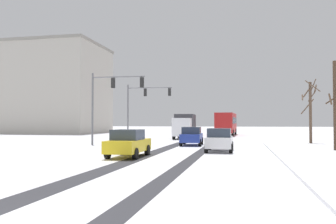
# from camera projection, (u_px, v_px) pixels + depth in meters

# --- Properties ---
(wheel_track_left_lane) EXTENTS (0.74, 30.29, 0.01)m
(wheel_track_left_lane) POSITION_uv_depth(u_px,v_px,m) (192.00, 159.00, 19.50)
(wheel_track_left_lane) COLOR #38383D
(wheel_track_left_lane) RESTS_ON ground
(wheel_track_right_lane) EXTENTS (1.08, 30.29, 0.01)m
(wheel_track_right_lane) POSITION_uv_depth(u_px,v_px,m) (140.00, 157.00, 20.13)
(wheel_track_right_lane) COLOR #38383D
(wheel_track_right_lane) RESTS_ON ground
(sidewalk_kerb_right) EXTENTS (4.00, 30.29, 0.12)m
(sidewalk_kerb_right) POSITION_uv_depth(u_px,v_px,m) (326.00, 163.00, 16.76)
(sidewalk_kerb_right) COLOR white
(sidewalk_kerb_right) RESTS_ON ground
(traffic_signal_near_left) EXTENTS (4.95, 0.44, 6.50)m
(traffic_signal_near_left) POSITION_uv_depth(u_px,v_px,m) (110.00, 94.00, 31.04)
(traffic_signal_near_left) COLOR slate
(traffic_signal_near_left) RESTS_ON ground
(traffic_signal_far_left) EXTENTS (5.36, 0.59, 6.50)m
(traffic_signal_far_left) POSITION_uv_depth(u_px,v_px,m) (143.00, 100.00, 40.85)
(traffic_signal_far_left) COLOR slate
(traffic_signal_far_left) RESTS_ON ground
(car_blue_lead) EXTENTS (1.98, 4.17, 1.62)m
(car_blue_lead) POSITION_uv_depth(u_px,v_px,m) (192.00, 136.00, 30.59)
(car_blue_lead) COLOR #233899
(car_blue_lead) RESTS_ON ground
(car_white_second) EXTENTS (1.84, 4.10, 1.62)m
(car_white_second) POSITION_uv_depth(u_px,v_px,m) (219.00, 140.00, 24.14)
(car_white_second) COLOR silver
(car_white_second) RESTS_ON ground
(car_yellow_cab_third) EXTENTS (1.85, 4.11, 1.62)m
(car_yellow_cab_third) POSITION_uv_depth(u_px,v_px,m) (128.00, 143.00, 20.40)
(car_yellow_cab_third) COLOR yellow
(car_yellow_cab_third) RESTS_ON ground
(bus_oncoming) EXTENTS (2.98, 11.09, 3.38)m
(bus_oncoming) POSITION_uv_depth(u_px,v_px,m) (226.00, 122.00, 53.36)
(bus_oncoming) COLOR #B21E1E
(bus_oncoming) RESTS_ON ground
(box_truck_delivery) EXTENTS (2.55, 7.49, 3.02)m
(box_truck_delivery) POSITION_uv_depth(u_px,v_px,m) (185.00, 125.00, 42.91)
(box_truck_delivery) COLOR silver
(box_truck_delivery) RESTS_ON ground
(bare_tree_sidewalk_mid) EXTENTS (1.51, 1.62, 6.56)m
(bare_tree_sidewalk_mid) POSITION_uv_depth(u_px,v_px,m) (336.00, 104.00, 25.36)
(bare_tree_sidewalk_mid) COLOR #4C3828
(bare_tree_sidewalk_mid) RESTS_ON ground
(bare_tree_sidewalk_far) EXTENTS (1.71, 1.69, 6.25)m
(bare_tree_sidewalk_far) POSITION_uv_depth(u_px,v_px,m) (310.00, 108.00, 33.62)
(bare_tree_sidewalk_far) COLOR brown
(bare_tree_sidewalk_far) RESTS_ON ground
(office_building_far_left_block) EXTENTS (22.25, 14.78, 16.29)m
(office_building_far_left_block) POSITION_uv_depth(u_px,v_px,m) (44.00, 89.00, 64.89)
(office_building_far_left_block) COLOR #B2ADA3
(office_building_far_left_block) RESTS_ON ground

